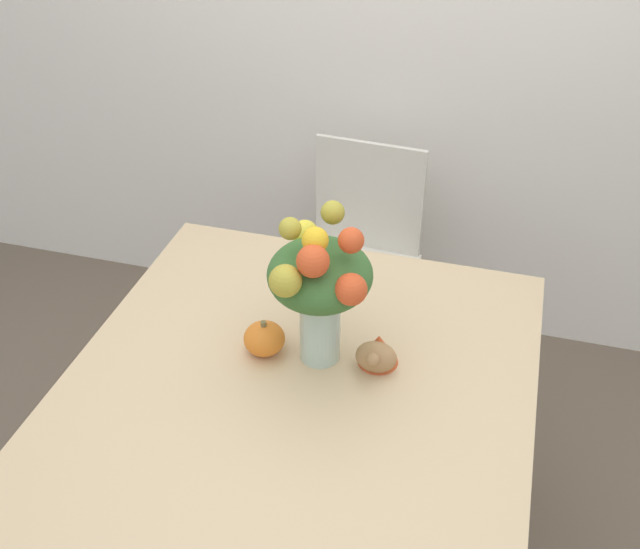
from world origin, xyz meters
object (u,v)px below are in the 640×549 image
dining_chair_near_window (357,263)px  pumpkin (264,338)px  flower_vase (320,283)px  turkey_figurine (377,352)px

dining_chair_near_window → pumpkin: bearing=-88.7°
flower_vase → pumpkin: size_ratio=4.03×
pumpkin → dining_chair_near_window: 0.93m
flower_vase → turkey_figurine: size_ratio=3.07×
pumpkin → turkey_figurine: size_ratio=0.76×
flower_vase → dining_chair_near_window: flower_vase is taller
turkey_figurine → dining_chair_near_window: 0.93m
pumpkin → dining_chair_near_window: (0.04, 0.86, -0.34)m
flower_vase → dining_chair_near_window: bearing=96.7°
turkey_figurine → dining_chair_near_window: size_ratio=0.15×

